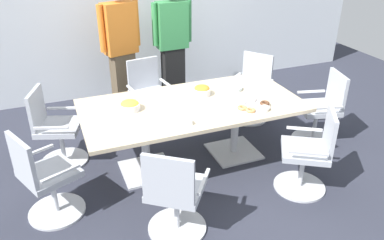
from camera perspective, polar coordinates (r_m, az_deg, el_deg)
ground_plane at (r=4.60m, az=0.00°, el=-6.15°), size 10.00×10.00×0.01m
back_wall at (r=6.23m, az=-8.49°, el=16.61°), size 8.00×0.10×2.80m
conference_table at (r=4.28m, az=0.00°, el=0.89°), size 2.40×1.20×0.75m
office_chair_0 at (r=5.27m, az=-6.41°, el=3.35°), size 0.61×0.61×0.91m
office_chair_1 at (r=4.65m, az=-19.59°, el=-1.57°), size 0.69×0.69×0.91m
office_chair_2 at (r=3.84m, az=-20.89°, el=-8.36°), size 0.71×0.71×0.91m
office_chair_3 at (r=3.41m, az=-2.59°, el=-11.29°), size 0.76×0.76×0.91m
office_chair_4 at (r=4.13m, az=16.98°, el=-5.04°), size 0.74×0.74×0.91m
office_chair_5 at (r=5.10m, az=18.55°, el=1.17°), size 0.66×0.66×0.91m
office_chair_6 at (r=5.50m, az=8.78°, el=4.26°), size 0.75×0.75×0.91m
person_standing_0 at (r=5.56m, az=-10.44°, el=10.60°), size 0.61×0.33×1.85m
person_standing_1 at (r=5.83m, az=-2.90°, el=11.41°), size 0.61×0.24×1.79m
snack_bowl_chips_yellow at (r=4.12m, az=-9.19°, el=2.13°), size 0.22×0.22×0.11m
snack_bowl_chips_orange at (r=4.43m, az=1.49°, el=4.42°), size 0.20×0.20×0.12m
donut_platter at (r=4.20m, az=8.94°, el=2.14°), size 0.39×0.38×0.04m
plate_stack at (r=4.62m, az=6.10°, el=4.71°), size 0.22×0.22×0.04m
napkin_pile at (r=3.81m, az=-1.69°, el=-0.09°), size 0.18×0.18×0.05m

